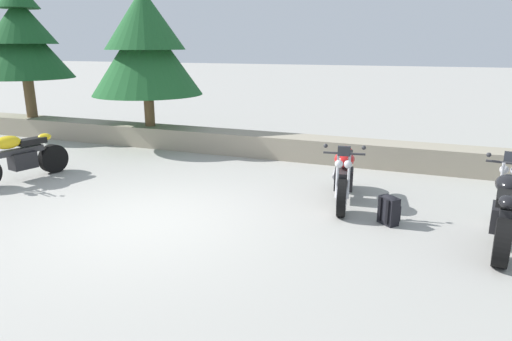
% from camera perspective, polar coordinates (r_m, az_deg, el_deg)
% --- Properties ---
extents(ground_plane, '(120.00, 120.00, 0.00)m').
position_cam_1_polar(ground_plane, '(7.43, -13.32, -6.14)').
color(ground_plane, '#A3A099').
extents(stone_wall, '(36.00, 0.80, 0.55)m').
position_cam_1_polar(stone_wall, '(11.45, 0.15, 3.34)').
color(stone_wall, gray).
rests_on(stone_wall, ground).
extents(motorcycle_yellow_near_left, '(0.80, 2.04, 1.18)m').
position_cam_1_polar(motorcycle_yellow_near_left, '(10.39, -27.80, 1.46)').
color(motorcycle_yellow_near_left, black).
rests_on(motorcycle_yellow_near_left, ground).
extents(motorcycle_red_centre, '(0.73, 2.06, 1.18)m').
position_cam_1_polar(motorcycle_red_centre, '(8.05, 11.01, -0.66)').
color(motorcycle_red_centre, black).
rests_on(motorcycle_red_centre, ground).
extents(motorcycle_black_far_right, '(0.67, 2.06, 1.18)m').
position_cam_1_polar(motorcycle_black_far_right, '(7.11, 28.94, -4.54)').
color(motorcycle_black_far_right, black).
rests_on(motorcycle_black_far_right, ground).
extents(rider_backpack, '(0.35, 0.35, 0.47)m').
position_cam_1_polar(rider_backpack, '(7.30, 16.46, -4.71)').
color(rider_backpack, black).
rests_on(rider_backpack, ground).
extents(pine_tree_far_left, '(2.77, 2.77, 3.98)m').
position_cam_1_polar(pine_tree_far_left, '(15.54, -27.44, 14.66)').
color(pine_tree_far_left, brown).
rests_on(pine_tree_far_left, stone_wall).
extents(pine_tree_mid_left, '(2.93, 2.93, 3.58)m').
position_cam_1_polar(pine_tree_mid_left, '(12.68, -13.82, 15.18)').
color(pine_tree_mid_left, brown).
rests_on(pine_tree_mid_left, stone_wall).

